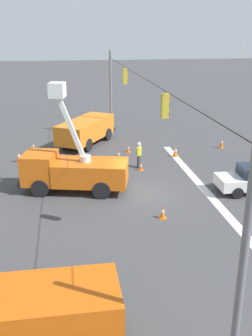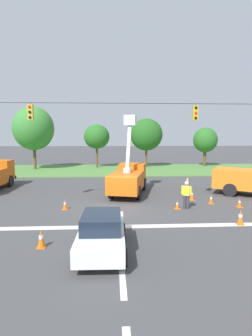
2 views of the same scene
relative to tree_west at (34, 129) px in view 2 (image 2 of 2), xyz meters
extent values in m
plane|color=#424244|center=(10.76, -19.05, -5.53)|extent=(200.00, 200.00, 0.00)
cube|color=#517F3D|center=(10.76, -1.05, -5.48)|extent=(56.00, 12.00, 0.10)
cube|color=silver|center=(10.76, -22.98, -5.52)|extent=(17.60, 0.50, 0.01)
cube|color=silver|center=(10.76, -24.98, -5.52)|extent=(0.20, 2.00, 0.01)
cube|color=silver|center=(10.76, -27.98, -5.52)|extent=(0.20, 2.00, 0.01)
cylinder|color=black|center=(10.76, -19.05, 1.07)|extent=(26.00, 0.03, 0.03)
cylinder|color=black|center=(5.43, -19.05, 1.02)|extent=(0.02, 0.02, 0.10)
cube|color=gold|center=(5.43, -19.05, 0.49)|extent=(0.32, 0.28, 0.96)
cylinder|color=red|center=(5.43, -19.21, 0.81)|extent=(0.16, 0.05, 0.16)
cylinder|color=black|center=(5.43, -19.21, 0.49)|extent=(0.16, 0.05, 0.16)
cylinder|color=black|center=(5.43, -19.21, 0.17)|extent=(0.16, 0.05, 0.16)
cylinder|color=black|center=(15.75, -19.05, 1.02)|extent=(0.02, 0.02, 0.10)
cube|color=gold|center=(15.75, -19.05, 0.49)|extent=(0.32, 0.28, 0.96)
cylinder|color=black|center=(15.75, -19.21, 0.81)|extent=(0.16, 0.05, 0.16)
cylinder|color=red|center=(15.75, -19.21, 0.49)|extent=(0.16, 0.05, 0.16)
cylinder|color=black|center=(15.75, -19.21, 0.17)|extent=(0.16, 0.05, 0.16)
cylinder|color=brown|center=(0.00, 0.00, -3.90)|extent=(0.38, 0.38, 3.27)
ellipsoid|color=#387F33|center=(0.00, 0.00, 0.01)|extent=(5.35, 5.58, 5.78)
cylinder|color=brown|center=(8.27, 1.49, -4.07)|extent=(0.29, 0.29, 2.92)
ellipsoid|color=#286623|center=(8.27, 1.49, -1.08)|extent=(3.60, 3.45, 3.41)
cylinder|color=brown|center=(15.33, 1.64, -4.14)|extent=(0.31, 0.31, 2.78)
ellipsoid|color=#235B1E|center=(15.33, 1.64, -0.80)|extent=(4.60, 4.04, 4.55)
cylinder|color=brown|center=(24.12, 2.21, -4.30)|extent=(0.44, 0.44, 2.46)
ellipsoid|color=#286623|center=(24.12, 2.21, -1.58)|extent=(3.50, 3.47, 3.63)
cube|color=orange|center=(11.50, -16.42, -4.38)|extent=(3.10, 4.53, 1.29)
cube|color=orange|center=(12.18, -13.55, -4.17)|extent=(2.47, 2.21, 1.71)
cube|color=#1E2838|center=(12.32, -12.95, -3.87)|extent=(1.85, 0.53, 0.77)
cube|color=black|center=(12.40, -12.61, -4.88)|extent=(2.18, 0.67, 0.30)
cylinder|color=black|center=(11.14, -13.55, -5.03)|extent=(0.50, 1.04, 1.00)
cylinder|color=black|center=(13.11, -14.02, -5.03)|extent=(0.50, 1.04, 1.00)
cylinder|color=black|center=(10.34, -16.90, -5.03)|extent=(0.50, 1.04, 1.00)
cylinder|color=black|center=(12.31, -17.37, -5.03)|extent=(0.50, 1.04, 1.00)
cylinder|color=silver|center=(11.56, -16.13, -3.56)|extent=(0.60, 0.60, 0.36)
cube|color=white|center=(11.72, -15.46, -1.86)|extent=(0.61, 1.63, 3.84)
cube|color=white|center=(11.89, -14.78, 0.27)|extent=(1.06, 0.99, 0.80)
cube|color=#1E2838|center=(0.15, -11.00, -3.77)|extent=(1.91, 0.11, 0.84)
cube|color=black|center=(0.15, -10.66, -4.88)|extent=(2.25, 0.17, 0.30)
cylinder|color=black|center=(1.18, -11.83, -5.03)|extent=(0.28, 1.00, 1.00)
cube|color=orange|center=(20.55, -16.23, -4.28)|extent=(4.78, 4.17, 1.49)
cylinder|color=black|center=(20.48, -14.93, -5.03)|extent=(1.00, 0.77, 1.00)
cylinder|color=black|center=(19.36, -16.73, -5.03)|extent=(1.00, 0.77, 1.00)
cube|color=white|center=(10.02, -25.68, -4.89)|extent=(1.85, 4.34, 0.64)
cube|color=#192333|center=(10.02, -25.83, -4.27)|extent=(1.54, 2.10, 0.60)
cylinder|color=black|center=(9.19, -24.33, -5.21)|extent=(0.21, 0.64, 0.64)
cylinder|color=black|center=(10.91, -24.37, -5.21)|extent=(0.21, 0.64, 0.64)
cylinder|color=black|center=(9.13, -27.00, -5.21)|extent=(0.21, 0.64, 0.64)
cylinder|color=black|center=(10.85, -27.03, -5.21)|extent=(0.21, 0.64, 0.64)
cylinder|color=#383842|center=(15.18, -19.93, -5.10)|extent=(0.18, 0.18, 0.85)
cylinder|color=#383842|center=(15.00, -19.84, -5.10)|extent=(0.18, 0.18, 0.85)
cube|color=yellow|center=(15.09, -19.88, -4.38)|extent=(0.47, 0.40, 0.60)
cube|color=silver|center=(15.09, -19.88, -4.38)|extent=(0.41, 0.26, 0.62)
cylinder|color=yellow|center=(15.33, -20.01, -4.35)|extent=(0.11, 0.11, 0.55)
cylinder|color=yellow|center=(14.85, -19.76, -4.35)|extent=(0.11, 0.11, 0.55)
sphere|color=tan|center=(15.09, -19.88, -3.95)|extent=(0.22, 0.22, 0.22)
sphere|color=white|center=(15.09, -19.88, -3.89)|extent=(0.26, 0.26, 0.26)
cube|color=orange|center=(16.14, -17.70, -5.51)|extent=(0.36, 0.36, 0.03)
cone|color=orange|center=(16.14, -17.70, -5.13)|extent=(0.29, 0.29, 0.73)
cylinder|color=white|center=(16.14, -17.70, -5.10)|extent=(0.18, 0.18, 0.13)
cube|color=orange|center=(17.12, -18.77, -5.51)|extent=(0.36, 0.36, 0.03)
cone|color=orange|center=(17.12, -18.77, -5.19)|extent=(0.25, 0.25, 0.62)
cylinder|color=white|center=(17.12, -18.77, -5.16)|extent=(0.15, 0.15, 0.11)
cube|color=orange|center=(18.62, -19.74, -5.51)|extent=(0.36, 0.36, 0.03)
cone|color=orange|center=(18.62, -19.74, -5.20)|extent=(0.24, 0.24, 0.59)
cylinder|color=white|center=(18.62, -19.74, -5.17)|extent=(0.15, 0.15, 0.11)
cube|color=orange|center=(7.51, -25.29, -5.51)|extent=(0.36, 0.36, 0.03)
cone|color=orange|center=(7.51, -25.29, -5.12)|extent=(0.30, 0.30, 0.76)
cylinder|color=white|center=(7.51, -25.29, -5.08)|extent=(0.19, 0.19, 0.14)
cube|color=orange|center=(14.52, -19.92, -5.51)|extent=(0.36, 0.36, 0.03)
cone|color=orange|center=(14.52, -19.92, -5.22)|extent=(0.22, 0.22, 0.56)
cylinder|color=white|center=(14.52, -19.92, -5.19)|extent=(0.14, 0.14, 0.10)
cube|color=orange|center=(17.53, -11.75, -5.51)|extent=(0.36, 0.36, 0.03)
cone|color=orange|center=(17.53, -11.75, -5.11)|extent=(0.31, 0.31, 0.78)
cylinder|color=white|center=(17.53, -11.75, -5.07)|extent=(0.19, 0.19, 0.14)
cube|color=orange|center=(17.07, -22.98, -5.51)|extent=(0.36, 0.36, 0.03)
cone|color=orange|center=(17.07, -22.98, -5.11)|extent=(0.31, 0.31, 0.78)
cylinder|color=white|center=(17.07, -22.98, -5.07)|extent=(0.19, 0.19, 0.14)
cube|color=orange|center=(7.48, -19.65, -5.51)|extent=(0.36, 0.36, 0.03)
cone|color=orange|center=(7.48, -19.65, -5.18)|extent=(0.26, 0.26, 0.64)
cylinder|color=white|center=(7.48, -19.65, -5.15)|extent=(0.16, 0.16, 0.12)
cube|color=orange|center=(20.20, -12.58, -5.51)|extent=(0.36, 0.36, 0.03)
cone|color=orange|center=(20.20, -12.58, -5.19)|extent=(0.25, 0.25, 0.62)
cylinder|color=white|center=(20.20, -12.58, -5.16)|extent=(0.15, 0.15, 0.11)
camera|label=1|loc=(-9.56, -15.15, 3.38)|focal=42.00mm
camera|label=2|loc=(10.45, -35.78, -0.94)|focal=28.00mm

